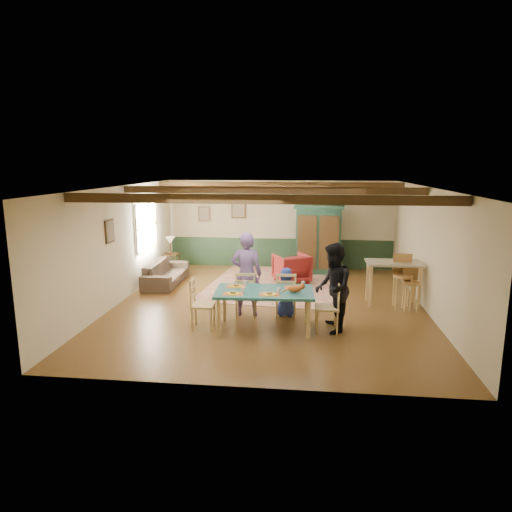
# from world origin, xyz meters

# --- Properties ---
(floor) EXTENTS (8.00, 8.00, 0.00)m
(floor) POSITION_xyz_m (0.00, 0.00, 0.00)
(floor) COLOR #533517
(floor) RESTS_ON ground
(wall_back) EXTENTS (7.00, 0.02, 2.70)m
(wall_back) POSITION_xyz_m (0.00, 4.00, 1.35)
(wall_back) COLOR beige
(wall_back) RESTS_ON floor
(wall_left) EXTENTS (0.02, 8.00, 2.70)m
(wall_left) POSITION_xyz_m (-3.50, 0.00, 1.35)
(wall_left) COLOR beige
(wall_left) RESTS_ON floor
(wall_right) EXTENTS (0.02, 8.00, 2.70)m
(wall_right) POSITION_xyz_m (3.50, 0.00, 1.35)
(wall_right) COLOR beige
(wall_right) RESTS_ON floor
(ceiling) EXTENTS (7.00, 8.00, 0.02)m
(ceiling) POSITION_xyz_m (0.00, 0.00, 2.70)
(ceiling) COLOR silver
(ceiling) RESTS_ON wall_back
(wainscot_back) EXTENTS (6.95, 0.03, 0.90)m
(wainscot_back) POSITION_xyz_m (0.00, 3.98, 0.45)
(wainscot_back) COLOR #1D3621
(wainscot_back) RESTS_ON floor
(ceiling_beam_front) EXTENTS (6.95, 0.16, 0.16)m
(ceiling_beam_front) POSITION_xyz_m (0.00, -2.30, 2.61)
(ceiling_beam_front) COLOR #33220E
(ceiling_beam_front) RESTS_ON ceiling
(ceiling_beam_mid) EXTENTS (6.95, 0.16, 0.16)m
(ceiling_beam_mid) POSITION_xyz_m (0.00, 0.40, 2.61)
(ceiling_beam_mid) COLOR #33220E
(ceiling_beam_mid) RESTS_ON ceiling
(ceiling_beam_back) EXTENTS (6.95, 0.16, 0.16)m
(ceiling_beam_back) POSITION_xyz_m (0.00, 3.00, 2.61)
(ceiling_beam_back) COLOR #33220E
(ceiling_beam_back) RESTS_ON ceiling
(window_left) EXTENTS (0.06, 1.60, 1.30)m
(window_left) POSITION_xyz_m (-3.47, 1.70, 1.55)
(window_left) COLOR white
(window_left) RESTS_ON wall_left
(picture_left_wall) EXTENTS (0.04, 0.42, 0.52)m
(picture_left_wall) POSITION_xyz_m (-3.47, -0.60, 1.75)
(picture_left_wall) COLOR tan
(picture_left_wall) RESTS_ON wall_left
(picture_back_a) EXTENTS (0.45, 0.04, 0.55)m
(picture_back_a) POSITION_xyz_m (-1.30, 3.97, 1.80)
(picture_back_a) COLOR tan
(picture_back_a) RESTS_ON wall_back
(picture_back_b) EXTENTS (0.38, 0.04, 0.48)m
(picture_back_b) POSITION_xyz_m (-2.40, 3.97, 1.65)
(picture_back_b) COLOR tan
(picture_back_b) RESTS_ON wall_back
(dining_table) EXTENTS (1.94, 1.14, 0.79)m
(dining_table) POSITION_xyz_m (0.04, -1.61, 0.39)
(dining_table) COLOR #1B5752
(dining_table) RESTS_ON floor
(dining_chair_far_left) EXTENTS (0.46, 0.48, 1.00)m
(dining_chair_far_left) POSITION_xyz_m (-0.41, -0.87, 0.50)
(dining_chair_far_left) COLOR tan
(dining_chair_far_left) RESTS_ON floor
(dining_chair_far_right) EXTENTS (0.46, 0.48, 1.00)m
(dining_chair_far_right) POSITION_xyz_m (0.43, -0.83, 0.50)
(dining_chair_far_right) COLOR tan
(dining_chair_far_right) RESTS_ON floor
(dining_chair_end_left) EXTENTS (0.48, 0.46, 1.00)m
(dining_chair_end_left) POSITION_xyz_m (-1.16, -1.67, 0.50)
(dining_chair_end_left) COLOR tan
(dining_chair_end_left) RESTS_ON floor
(dining_chair_end_right) EXTENTS (0.48, 0.46, 1.00)m
(dining_chair_end_right) POSITION_xyz_m (1.25, -1.55, 0.50)
(dining_chair_end_right) COLOR tan
(dining_chair_end_right) RESTS_ON floor
(person_man) EXTENTS (0.68, 0.47, 1.81)m
(person_man) POSITION_xyz_m (-0.42, -0.79, 0.91)
(person_man) COLOR slate
(person_man) RESTS_ON floor
(person_woman) EXTENTS (0.70, 0.87, 1.74)m
(person_woman) POSITION_xyz_m (1.36, -1.55, 0.87)
(person_woman) COLOR black
(person_woman) RESTS_ON floor
(person_child) EXTENTS (0.53, 0.36, 1.06)m
(person_child) POSITION_xyz_m (0.42, -0.75, 0.53)
(person_child) COLOR navy
(person_child) RESTS_ON floor
(cat) EXTENTS (0.39, 0.17, 0.19)m
(cat) POSITION_xyz_m (0.63, -1.69, 0.88)
(cat) COLOR #C65A23
(cat) RESTS_ON dining_table
(place_setting_near_left) EXTENTS (0.44, 0.34, 0.11)m
(place_setting_near_left) POSITION_xyz_m (-0.52, -1.90, 0.84)
(place_setting_near_left) COLOR yellow
(place_setting_near_left) RESTS_ON dining_table
(place_setting_near_center) EXTENTS (0.44, 0.34, 0.11)m
(place_setting_near_center) POSITION_xyz_m (0.16, -1.87, 0.84)
(place_setting_near_center) COLOR yellow
(place_setting_near_center) RESTS_ON dining_table
(place_setting_far_left) EXTENTS (0.44, 0.34, 0.11)m
(place_setting_far_left) POSITION_xyz_m (-0.55, -1.38, 0.84)
(place_setting_far_left) COLOR yellow
(place_setting_far_left) RESTS_ON dining_table
(place_setting_far_right) EXTENTS (0.44, 0.34, 0.11)m
(place_setting_far_right) POSITION_xyz_m (0.61, -1.32, 0.84)
(place_setting_far_right) COLOR yellow
(place_setting_far_right) RESTS_ON dining_table
(area_rug) EXTENTS (3.78, 4.35, 0.01)m
(area_rug) POSITION_xyz_m (0.01, 1.85, 0.01)
(area_rug) COLOR beige
(area_rug) RESTS_ON floor
(armoire) EXTENTS (1.47, 0.69, 2.02)m
(armoire) POSITION_xyz_m (1.18, 3.26, 1.01)
(armoire) COLOR #143326
(armoire) RESTS_ON floor
(armchair) EXTENTS (1.15, 1.16, 0.79)m
(armchair) POSITION_xyz_m (0.44, 2.09, 0.40)
(armchair) COLOR #561114
(armchair) RESTS_ON floor
(sofa) EXTENTS (0.84, 2.06, 0.60)m
(sofa) POSITION_xyz_m (-2.95, 1.60, 0.30)
(sofa) COLOR #413429
(sofa) RESTS_ON floor
(end_table) EXTENTS (0.48, 0.48, 0.56)m
(end_table) POSITION_xyz_m (-3.22, 2.95, 0.28)
(end_table) COLOR #33220E
(end_table) RESTS_ON floor
(table_lamp) EXTENTS (0.32, 0.32, 0.51)m
(table_lamp) POSITION_xyz_m (-3.22, 2.95, 0.82)
(table_lamp) COLOR beige
(table_lamp) RESTS_ON end_table
(counter_table) EXTENTS (1.23, 0.72, 1.02)m
(counter_table) POSITION_xyz_m (2.82, 0.29, 0.51)
(counter_table) COLOR #C1B696
(counter_table) RESTS_ON floor
(bar_stool_left) EXTENTS (0.45, 0.50, 1.22)m
(bar_stool_left) POSITION_xyz_m (2.99, 0.07, 0.61)
(bar_stool_left) COLOR #AD7E43
(bar_stool_left) RESTS_ON floor
(bar_stool_right) EXTENTS (0.37, 0.41, 1.01)m
(bar_stool_right) POSITION_xyz_m (3.14, -0.06, 0.51)
(bar_stool_right) COLOR #AD7E43
(bar_stool_right) RESTS_ON floor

